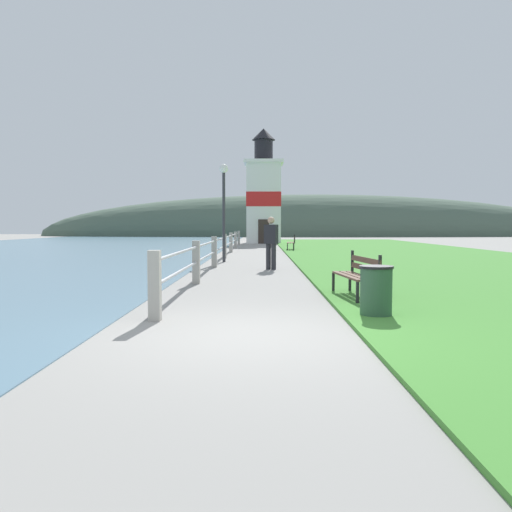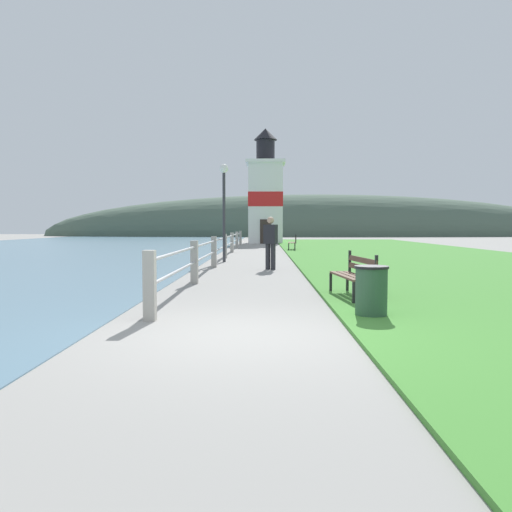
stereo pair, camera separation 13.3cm
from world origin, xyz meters
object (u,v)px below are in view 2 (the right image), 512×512
(person_strolling, at_px, (271,241))
(lamp_post, at_px, (224,194))
(park_bench_near, at_px, (355,273))
(lighthouse, at_px, (265,195))
(park_bench_midway, at_px, (293,241))
(trash_bin, at_px, (371,292))

(person_strolling, xyz_separation_m, lamp_post, (-1.84, 3.48, 1.78))
(park_bench_near, relative_size, lighthouse, 0.19)
(person_strolling, bearing_deg, lamp_post, 54.21)
(park_bench_midway, bearing_deg, park_bench_near, 93.29)
(park_bench_midway, xyz_separation_m, lighthouse, (-1.63, 12.76, 3.51))
(trash_bin, bearing_deg, lamp_post, 105.09)
(park_bench_near, relative_size, person_strolling, 1.02)
(park_bench_midway, bearing_deg, lighthouse, -79.64)
(lighthouse, xyz_separation_m, person_strolling, (0.10, -25.76, -3.09))
(lighthouse, bearing_deg, park_bench_midway, -82.72)
(person_strolling, distance_m, lamp_post, 4.32)
(trash_bin, bearing_deg, person_strolling, 99.53)
(lighthouse, xyz_separation_m, lamp_post, (-1.74, -22.28, -1.31))
(park_bench_near, height_order, lamp_post, lamp_post)
(park_bench_near, height_order, trash_bin, park_bench_near)
(person_strolling, height_order, trash_bin, person_strolling)
(park_bench_midway, bearing_deg, lamp_post, 73.58)
(person_strolling, xyz_separation_m, trash_bin, (1.49, -8.85, -0.54))
(park_bench_midway, height_order, person_strolling, person_strolling)
(park_bench_midway, relative_size, lamp_post, 0.46)
(person_strolling, height_order, lamp_post, lamp_post)
(lighthouse, relative_size, trash_bin, 11.50)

